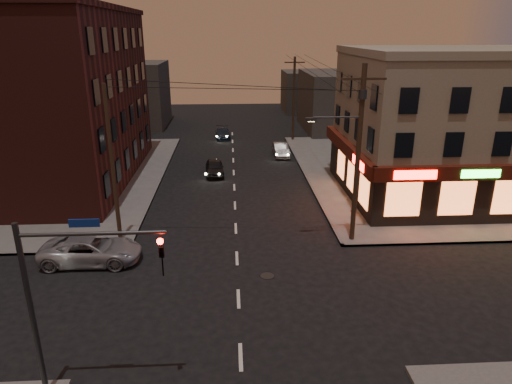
{
  "coord_description": "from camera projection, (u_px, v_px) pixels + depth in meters",
  "views": [
    {
      "loc": [
        -0.23,
        -18.26,
        11.71
      ],
      "look_at": [
        1.14,
        5.76,
        3.2
      ],
      "focal_mm": 32.0,
      "sensor_mm": 36.0,
      "label": 1
    }
  ],
  "objects": [
    {
      "name": "utility_pole_west",
      "position": [
        113.0,
        166.0,
        25.31
      ],
      "size": [
        0.24,
        0.24,
        9.0
      ],
      "primitive_type": "cylinder",
      "color": "#382619",
      "rests_on": "sidewalk_nw"
    },
    {
      "name": "fire_hydrant",
      "position": [
        353.0,
        211.0,
        29.94
      ],
      "size": [
        0.32,
        0.32,
        0.74
      ],
      "rotation": [
        0.0,
        0.0,
        0.07
      ],
      "color": "maroon",
      "rests_on": "sidewalk_ne"
    },
    {
      "name": "sedan_far",
      "position": [
        223.0,
        133.0,
        52.62
      ],
      "size": [
        1.85,
        4.1,
        1.17
      ],
      "primitive_type": "imported",
      "rotation": [
        0.0,
        0.0,
        0.05
      ],
      "color": "#17212E",
      "rests_on": "ground"
    },
    {
      "name": "suv_cross",
      "position": [
        91.0,
        250.0,
        24.21
      ],
      "size": [
        5.25,
        2.49,
        1.45
      ],
      "primitive_type": "imported",
      "rotation": [
        0.0,
        0.0,
        1.55
      ],
      "color": "gray",
      "rests_on": "ground"
    },
    {
      "name": "utility_pole_main",
      "position": [
        357.0,
        146.0,
        25.0
      ],
      "size": [
        4.2,
        0.44,
        10.0
      ],
      "color": "#382619",
      "rests_on": "sidewalk_ne"
    },
    {
      "name": "ground",
      "position": [
        238.0,
        299.0,
        21.1
      ],
      "size": [
        120.0,
        120.0,
        0.0
      ],
      "primitive_type": "plane",
      "color": "black",
      "rests_on": "ground"
    },
    {
      "name": "bg_building_nw",
      "position": [
        130.0,
        95.0,
        58.61
      ],
      "size": [
        9.0,
        10.0,
        8.0
      ],
      "primitive_type": "cube",
      "color": "#3F3D3A",
      "rests_on": "ground"
    },
    {
      "name": "pizza_building",
      "position": [
        455.0,
        125.0,
        32.82
      ],
      "size": [
        15.85,
        12.85,
        10.5
      ],
      "color": "gray",
      "rests_on": "sidewalk_ne"
    },
    {
      "name": "sidewalk_ne",
      "position": [
        439.0,
        172.0,
        39.93
      ],
      "size": [
        24.0,
        28.0,
        0.15
      ],
      "primitive_type": "cube",
      "color": "#514F4C",
      "rests_on": "ground"
    },
    {
      "name": "sedan_near",
      "position": [
        214.0,
        168.0,
        39.08
      ],
      "size": [
        1.75,
        3.88,
        1.29
      ],
      "primitive_type": "imported",
      "rotation": [
        0.0,
        0.0,
        0.06
      ],
      "color": "black",
      "rests_on": "ground"
    },
    {
      "name": "traffic_signal",
      "position": [
        61.0,
        289.0,
        14.15
      ],
      "size": [
        4.49,
        0.32,
        6.47
      ],
      "color": "#333538",
      "rests_on": "ground"
    },
    {
      "name": "utility_pole_far",
      "position": [
        294.0,
        99.0,
        50.04
      ],
      "size": [
        0.26,
        0.26,
        9.0
      ],
      "primitive_type": "cylinder",
      "color": "#382619",
      "rests_on": "sidewalk_ne"
    },
    {
      "name": "bg_building_ne_a",
      "position": [
        345.0,
        101.0,
        56.46
      ],
      "size": [
        10.0,
        12.0,
        7.0
      ],
      "primitive_type": "cube",
      "color": "#3F3D3A",
      "rests_on": "ground"
    },
    {
      "name": "brick_apartment",
      "position": [
        49.0,
        99.0,
        35.99
      ],
      "size": [
        12.0,
        20.0,
        13.0
      ],
      "primitive_type": "cube",
      "color": "#481B17",
      "rests_on": "sidewalk_nw"
    },
    {
      "name": "sedan_mid",
      "position": [
        281.0,
        150.0,
        45.03
      ],
      "size": [
        1.49,
        3.96,
        1.29
      ],
      "primitive_type": "imported",
      "rotation": [
        0.0,
        0.0,
        0.03
      ],
      "color": "#625F5B",
      "rests_on": "ground"
    },
    {
      "name": "sidewalk_nw",
      "position": [
        18.0,
        179.0,
        38.0
      ],
      "size": [
        24.0,
        28.0,
        0.15
      ],
      "primitive_type": "cube",
      "color": "#514F4C",
      "rests_on": "ground"
    },
    {
      "name": "bg_building_ne_b",
      "position": [
        310.0,
        91.0,
        69.69
      ],
      "size": [
        8.0,
        8.0,
        6.0
      ],
      "primitive_type": "cube",
      "color": "#3F3D3A",
      "rests_on": "ground"
    }
  ]
}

